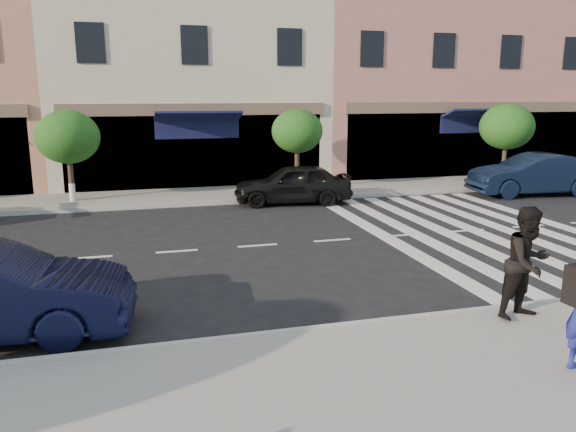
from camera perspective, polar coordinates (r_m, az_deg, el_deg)
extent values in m
plane|color=black|center=(10.48, 1.55, -8.66)|extent=(120.00, 120.00, 0.00)
cube|color=gray|center=(7.29, 10.52, -18.25)|extent=(60.00, 4.50, 0.15)
cube|color=gray|center=(20.89, -7.18, 2.13)|extent=(60.00, 3.00, 0.15)
cube|color=beige|center=(26.52, -10.54, 15.96)|extent=(11.00, 9.00, 11.00)
cube|color=tan|center=(30.13, 13.91, 17.27)|extent=(13.00, 9.00, 13.00)
cylinder|color=#473323|center=(20.47, -21.17, 3.66)|extent=(0.18, 0.18, 1.60)
cylinder|color=silver|center=(20.55, -21.07, 2.29)|extent=(0.20, 0.20, 0.60)
ellipsoid|color=#204D16|center=(20.33, -21.48, 7.49)|extent=(2.10, 2.10, 1.79)
cylinder|color=#473323|center=(21.17, 0.92, 4.91)|extent=(0.18, 0.18, 1.71)
cylinder|color=silver|center=(21.25, 0.92, 3.43)|extent=(0.20, 0.20, 0.60)
ellipsoid|color=#204D16|center=(21.04, 0.94, 8.62)|extent=(1.90, 1.90, 1.62)
cylinder|color=#473323|center=(25.19, 21.09, 5.22)|extent=(0.18, 0.18, 1.65)
cylinder|color=silver|center=(25.25, 20.99, 4.04)|extent=(0.20, 0.20, 0.60)
ellipsoid|color=#204D16|center=(25.07, 21.34, 8.46)|extent=(2.20, 2.20, 1.87)
imported|color=black|center=(9.88, 23.18, -4.40)|extent=(1.05, 0.90, 1.86)
imported|color=black|center=(19.42, 0.47, 3.29)|extent=(4.22, 2.16, 1.37)
imported|color=black|center=(22.92, 23.71, 3.87)|extent=(4.88, 2.22, 1.55)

